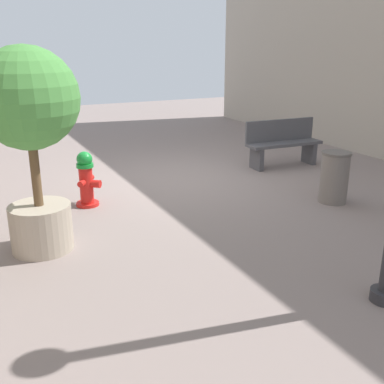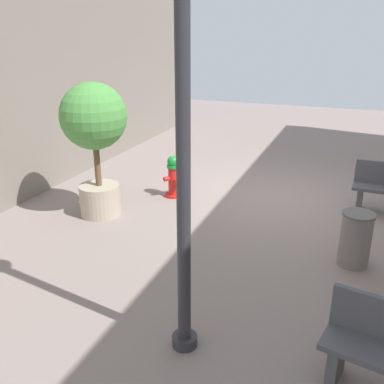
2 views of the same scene
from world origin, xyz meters
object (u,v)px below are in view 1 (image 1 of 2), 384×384
trash_bin (334,177)px  planter_tree (30,121)px  bench_near (282,142)px  fire_hydrant (86,179)px

trash_bin → planter_tree: bearing=-3.1°
bench_near → trash_bin: bearing=73.1°
fire_hydrant → trash_bin: 3.91m
fire_hydrant → bench_near: size_ratio=0.53×
planter_tree → trash_bin: bearing=176.9°
bench_near → planter_tree: size_ratio=0.67×
bench_near → planter_tree: 5.65m
bench_near → planter_tree: (5.16, 2.01, 1.10)m
planter_tree → trash_bin: 4.64m
bench_near → fire_hydrant: bearing=8.8°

